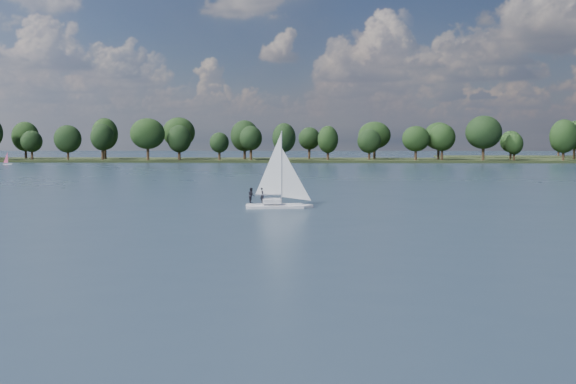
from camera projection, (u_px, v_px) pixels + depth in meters
The scene contains 5 objects.
ground at pixel (341, 180), 120.34m from camera, with size 700.00×700.00×0.00m, color #233342.
far_shore at pixel (327, 161), 231.90m from camera, with size 660.00×40.00×1.50m, color black.
sailboat at pixel (275, 186), 69.23m from camera, with size 6.83×2.72×8.74m.
dinghy_pink at pixel (8, 161), 198.64m from camera, with size 2.66×1.17×4.18m.
treeline at pixel (293, 138), 227.54m from camera, with size 562.91×73.97×18.33m.
Camera 1 is at (-5.30, -20.43, 7.27)m, focal length 40.00 mm.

